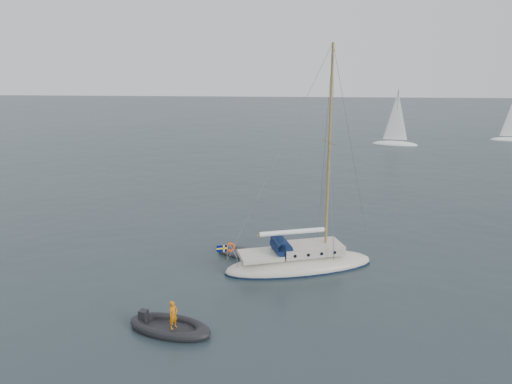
{
  "coord_description": "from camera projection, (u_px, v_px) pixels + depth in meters",
  "views": [
    {
      "loc": [
        1.84,
        -27.66,
        12.37
      ],
      "look_at": [
        -0.44,
        0.0,
        5.03
      ],
      "focal_mm": 35.0,
      "sensor_mm": 36.0,
      "label": 1
    }
  ],
  "objects": [
    {
      "name": "dinghy",
      "position": [
        237.0,
        251.0,
        32.84
      ],
      "size": [
        3.0,
        1.36,
        0.43
      ],
      "rotation": [
        0.0,
        0.0,
        -0.42
      ],
      "color": "#4E4E53",
      "rests_on": "ground"
    },
    {
      "name": "rib",
      "position": [
        169.0,
        326.0,
        23.48
      ],
      "size": [
        4.19,
        1.9,
        1.6
      ],
      "rotation": [
        0.0,
        0.0,
        -0.27
      ],
      "color": "black",
      "rests_on": "ground"
    },
    {
      "name": "sailboat",
      "position": [
        300.0,
        252.0,
        30.44
      ],
      "size": [
        9.81,
        2.94,
        13.97
      ],
      "rotation": [
        0.0,
        0.0,
        0.32
      ],
      "color": "beige",
      "rests_on": "ground"
    },
    {
      "name": "distant_yacht_b",
      "position": [
        512.0,
        120.0,
        78.65
      ],
      "size": [
        5.83,
        3.11,
        7.73
      ],
      "rotation": [
        0.0,
        0.0,
        -0.1
      ],
      "color": "white",
      "rests_on": "ground"
    },
    {
      "name": "distant_yacht_c",
      "position": [
        396.0,
        120.0,
        74.43
      ],
      "size": [
        6.64,
        3.54,
        8.79
      ],
      "rotation": [
        0.0,
        0.0,
        -0.22
      ],
      "color": "white",
      "rests_on": "ground"
    },
    {
      "name": "ground",
      "position": [
        263.0,
        273.0,
        29.96
      ],
      "size": [
        300.0,
        300.0,
        0.0
      ],
      "primitive_type": "plane",
      "color": "black",
      "rests_on": "ground"
    }
  ]
}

